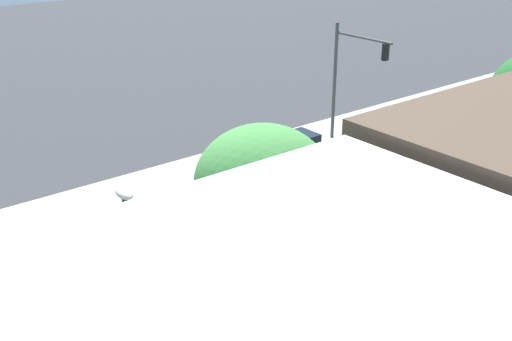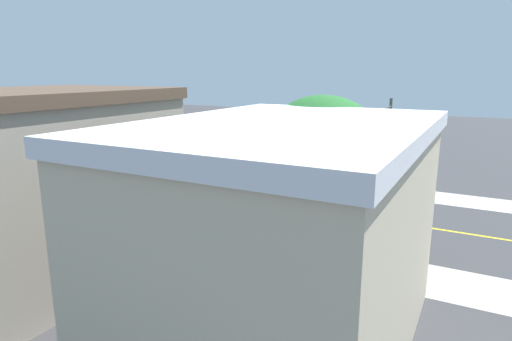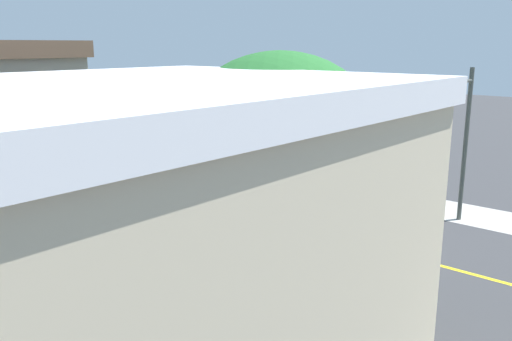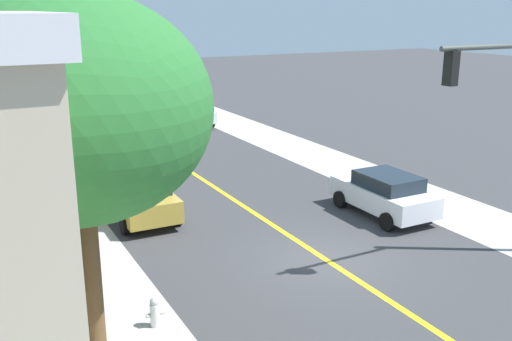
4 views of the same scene
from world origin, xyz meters
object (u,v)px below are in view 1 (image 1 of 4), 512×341
Objects in this scene: street_tree_left_far at (263,184)px; traffic_light_mast at (350,68)px; parking_meter at (372,243)px; white_sedan_right_curb at (294,149)px; fire_hydrant at (491,201)px; street_lamp at (131,267)px; gold_sedan_left_curb at (350,224)px.

traffic_light_mast is at bearing -54.62° from street_tree_left_far.
white_sedan_right_curb reaches higher than parking_meter.
fire_hydrant is at bearing -91.42° from parking_meter.
fire_hydrant is 0.18× the size of white_sedan_right_curb.
parking_meter is at bearing -89.26° from street_lamp.
parking_meter is 1.78m from gold_sedan_left_curb.
gold_sedan_left_curb is (-8.45, 8.56, -3.64)m from traffic_light_mast.
street_tree_left_far is 7.52m from parking_meter.
street_lamp is 1.52× the size of white_sedan_right_curb.
gold_sedan_left_curb is at bearing 75.75° from fire_hydrant.
street_lamp is 18.15m from white_sedan_right_curb.
gold_sedan_left_curb is (1.84, -10.95, -3.05)m from street_lamp.
traffic_light_mast is at bearing -173.99° from white_sedan_right_curb.
traffic_light_mast is (10.16, -9.07, 3.60)m from parking_meter.
white_sedan_right_curb is at bearing -84.05° from traffic_light_mast.
fire_hydrant is 0.57× the size of parking_meter.
gold_sedan_left_curb is (2.27, -6.54, -4.50)m from street_tree_left_far.
traffic_light_mast is 1.52× the size of gold_sedan_left_curb.
white_sedan_right_curb is (10.25, -10.54, -4.50)m from street_tree_left_far.
white_sedan_right_curb is at bearing -115.61° from gold_sedan_left_curb.
white_sedan_right_curb is 8.93m from gold_sedan_left_curb.
street_lamp is at bearing 10.57° from gold_sedan_left_curb.
fire_hydrant is 18.80m from street_lamp.
gold_sedan_left_curb is (1.91, 7.51, 0.46)m from fire_hydrant.
parking_meter is at bearing 88.58° from fire_hydrant.
fire_hydrant is at bearing 166.76° from gold_sedan_left_curb.
gold_sedan_left_curb is (1.71, -0.51, -0.04)m from parking_meter.
fire_hydrant is 10.50m from white_sedan_right_curb.
traffic_light_mast is at bearing -41.75° from parking_meter.
street_tree_left_far reaches higher than gold_sedan_left_curb.
parking_meter is at bearing -41.75° from traffic_light_mast.
fire_hydrant is at bearing -5.75° from traffic_light_mast.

